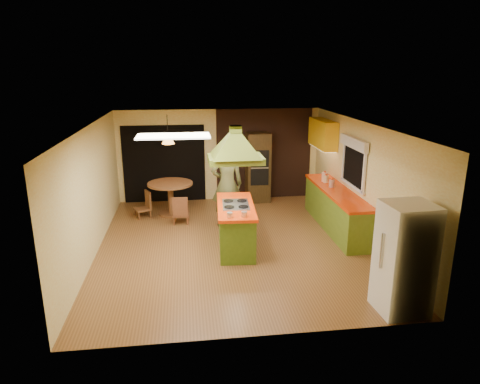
{
  "coord_description": "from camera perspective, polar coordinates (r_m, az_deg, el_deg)",
  "views": [
    {
      "loc": [
        -0.9,
        -8.29,
        3.57
      ],
      "look_at": [
        0.15,
        -0.07,
        1.15
      ],
      "focal_mm": 32.0,
      "sensor_mm": 36.0,
      "label": 1
    }
  ],
  "objects": [
    {
      "name": "canister_medium",
      "position": [
        10.43,
        11.39,
        1.72
      ],
      "size": [
        0.15,
        0.15,
        0.17
      ],
      "primitive_type": "cylinder",
      "rotation": [
        0.0,
        0.0,
        0.21
      ],
      "color": "#F7EAC6",
      "rests_on": "right_counter"
    },
    {
      "name": "fluor_panel",
      "position": [
        7.18,
        -8.88,
        7.38
      ],
      "size": [
        1.2,
        0.6,
        0.03
      ],
      "primitive_type": "cube",
      "color": "white",
      "rests_on": "ceiling_plane"
    },
    {
      "name": "room_walls",
      "position": [
        8.66,
        -1.06,
        0.72
      ],
      "size": [
        5.5,
        6.5,
        6.5
      ],
      "color": "beige",
      "rests_on": "ground"
    },
    {
      "name": "dining_table",
      "position": [
        10.77,
        -9.25,
        -0.02
      ],
      "size": [
        1.11,
        1.11,
        0.83
      ],
      "rotation": [
        0.0,
        0.0,
        0.41
      ],
      "color": "brown",
      "rests_on": "ground"
    },
    {
      "name": "canister_large",
      "position": [
        10.51,
        11.23,
        1.98
      ],
      "size": [
        0.2,
        0.2,
        0.22
      ],
      "primitive_type": "cylinder",
      "rotation": [
        0.0,
        0.0,
        0.42
      ],
      "color": "#FFE7CD",
      "rests_on": "right_counter"
    },
    {
      "name": "chair_left",
      "position": [
        10.8,
        -12.91,
        -1.63
      ],
      "size": [
        0.47,
        0.47,
        0.65
      ],
      "primitive_type": null,
      "rotation": [
        0.0,
        0.0,
        -1.14
      ],
      "color": "brown",
      "rests_on": "ground"
    },
    {
      "name": "upper_cabinets",
      "position": [
        11.17,
        10.98,
        7.64
      ],
      "size": [
        0.34,
        1.4,
        0.7
      ],
      "primitive_type": "cube",
      "color": "yellow",
      "rests_on": "room_walls"
    },
    {
      "name": "man",
      "position": [
        9.77,
        -1.74,
        1.03
      ],
      "size": [
        0.77,
        0.53,
        2.0
      ],
      "primitive_type": "imported",
      "rotation": [
        0.0,
        0.0,
        3.22
      ],
      "color": "#4F552D",
      "rests_on": "ground"
    },
    {
      "name": "refrigerator",
      "position": [
        6.84,
        21.07,
        -8.3
      ],
      "size": [
        0.73,
        0.7,
        1.71
      ],
      "primitive_type": "cube",
      "rotation": [
        0.0,
        0.0,
        0.05
      ],
      "color": "white",
      "rests_on": "ground"
    },
    {
      "name": "right_counter",
      "position": [
        10.0,
        12.68,
        -2.25
      ],
      "size": [
        0.62,
        3.05,
        0.92
      ],
      "color": "olive",
      "rests_on": "ground"
    },
    {
      "name": "ceiling_plane",
      "position": [
        8.41,
        -1.11,
        8.96
      ],
      "size": [
        6.5,
        6.5,
        0.0
      ],
      "primitive_type": "plane",
      "rotation": [
        3.14,
        0.0,
        0.0
      ],
      "color": "silver",
      "rests_on": "room_walls"
    },
    {
      "name": "brick_panel",
      "position": [
        11.95,
        3.22,
        5.06
      ],
      "size": [
        2.64,
        0.03,
        2.5
      ],
      "primitive_type": "cube",
      "color": "#381E14",
      "rests_on": "ground"
    },
    {
      "name": "canister_small",
      "position": [
        10.05,
        12.13,
        1.12
      ],
      "size": [
        0.14,
        0.14,
        0.17
      ],
      "primitive_type": "cylinder",
      "rotation": [
        0.0,
        0.0,
        -0.08
      ],
      "color": "beige",
      "rests_on": "right_counter"
    },
    {
      "name": "wall_oven",
      "position": [
        11.7,
        2.39,
        3.31
      ],
      "size": [
        0.64,
        0.61,
        1.89
      ],
      "rotation": [
        0.0,
        0.0,
        0.02
      ],
      "color": "#402E14",
      "rests_on": "ground"
    },
    {
      "name": "pendant_lamp",
      "position": [
        10.49,
        -9.57,
        6.89
      ],
      "size": [
        0.34,
        0.34,
        0.2
      ],
      "primitive_type": "cone",
      "rotation": [
        0.0,
        0.0,
        -0.14
      ],
      "color": "#FF9E3F",
      "rests_on": "ceiling_plane"
    },
    {
      "name": "ground",
      "position": [
        9.07,
        -1.02,
        -6.9
      ],
      "size": [
        6.5,
        6.5,
        0.0
      ],
      "primitive_type": "plane",
      "color": "brown",
      "rests_on": "ground"
    },
    {
      "name": "range_hood",
      "position": [
        8.29,
        -0.6,
        7.1
      ],
      "size": [
        1.06,
        0.77,
        0.8
      ],
      "rotation": [
        0.0,
        0.0,
        0.0
      ],
      "color": "#566519",
      "rests_on": "ceiling_plane"
    },
    {
      "name": "nook_opening",
      "position": [
        11.81,
        -10.07,
        3.7
      ],
      "size": [
        2.2,
        0.03,
        2.1
      ],
      "primitive_type": "cube",
      "color": "black",
      "rests_on": "ground"
    },
    {
      "name": "chair_near",
      "position": [
        10.22,
        -7.88,
        -2.29
      ],
      "size": [
        0.41,
        0.41,
        0.69
      ],
      "primitive_type": null,
      "rotation": [
        0.0,
        0.0,
        3.06
      ],
      "color": "brown",
      "rests_on": "ground"
    },
    {
      "name": "window_right",
      "position": [
        9.58,
        14.96,
        4.89
      ],
      "size": [
        0.12,
        1.35,
        1.06
      ],
      "color": "black",
      "rests_on": "room_walls"
    },
    {
      "name": "kitchen_island",
      "position": [
        8.75,
        -0.57,
        -4.53
      ],
      "size": [
        0.85,
        1.86,
        0.93
      ],
      "rotation": [
        0.0,
        0.0,
        -0.06
      ],
      "color": "#52781E",
      "rests_on": "ground"
    }
  ]
}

